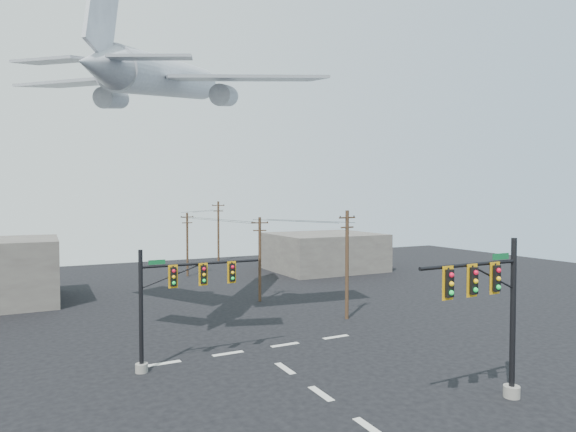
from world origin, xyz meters
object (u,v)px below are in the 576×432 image
utility_pole_c (187,243)px  utility_pole_d (218,230)px  utility_pole_b (260,257)px  airliner (168,79)px  signal_mast_far (174,300)px  signal_mast_near (493,312)px  utility_pole_a (347,262)px

utility_pole_c → utility_pole_d: (8.12, 11.88, 0.72)m
utility_pole_b → airliner: (-9.67, -4.82, 14.60)m
utility_pole_c → airliner: airliner is taller
signal_mast_far → signal_mast_near: bearing=-43.7°
signal_mast_near → utility_pole_b: 25.97m
utility_pole_c → airliner: 27.94m
utility_pole_a → airliner: size_ratio=0.38×
signal_mast_far → utility_pole_d: utility_pole_d is taller
utility_pole_d → airliner: bearing=-104.1°
utility_pole_b → utility_pole_d: size_ratio=0.85×
signal_mast_far → utility_pole_d: size_ratio=0.79×
signal_mast_near → utility_pole_c: utility_pole_c is taller
signal_mast_near → utility_pole_b: bearing=91.4°
utility_pole_a → airliner: airliner is taller
signal_mast_far → utility_pole_b: (11.61, 14.24, 0.26)m
utility_pole_a → utility_pole_d: 39.08m
signal_mast_far → airliner: bearing=78.3°
signal_mast_near → utility_pole_b: utility_pole_b is taller
utility_pole_d → utility_pole_a: bearing=-83.2°
utility_pole_d → signal_mast_near: bearing=-85.1°
utility_pole_c → airliner: (-7.52, -22.61, 14.60)m
utility_pole_b → airliner: airliner is taller
utility_pole_a → utility_pole_d: bearing=74.8°
signal_mast_near → utility_pole_d: bearing=84.5°
utility_pole_b → utility_pole_c: size_ratio=1.00×
airliner → utility_pole_d: bearing=8.9°
signal_mast_near → utility_pole_b: (-0.63, 25.96, -0.18)m
airliner → signal_mast_near: bearing=-120.7°
airliner → utility_pole_b: bearing=-30.2°
signal_mast_near → utility_pole_c: 43.84m
signal_mast_far → utility_pole_a: size_ratio=0.84×
signal_mast_far → utility_pole_c: bearing=73.5°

